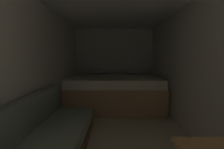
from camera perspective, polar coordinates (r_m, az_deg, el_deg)
The scene contains 5 objects.
ground_plane at distance 2.76m, azimuth 0.96°, elevation -20.68°, with size 7.50×7.50×0.00m, color beige.
wall_back at distance 5.26m, azimuth 0.74°, elevation 3.43°, with size 2.40×0.05×2.09m, color silver.
wall_left at distance 2.74m, azimuth -24.32°, elevation 1.36°, with size 0.05×5.50×2.09m, color silver.
wall_right at distance 2.76m, azimuth 26.14°, elevation 1.31°, with size 0.05×5.50×2.09m, color silver.
bed at distance 4.40m, azimuth 0.78°, elevation -5.55°, with size 2.18×1.75×0.91m.
Camera 1 is at (-0.02, -0.44, 1.21)m, focal length 27.90 mm.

